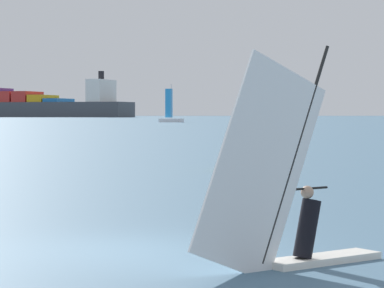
# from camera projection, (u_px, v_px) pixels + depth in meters

# --- Properties ---
(ground_plane) EXTENTS (4000.00, 4000.00, 0.00)m
(ground_plane) POSITION_uv_depth(u_px,v_px,m) (133.00, 249.00, 16.49)
(ground_plane) COLOR #476B84
(windsurfer) EXTENTS (3.76, 1.74, 3.88)m
(windsurfer) POSITION_uv_depth(u_px,v_px,m) (289.00, 205.00, 14.48)
(windsurfer) COLOR white
(windsurfer) RESTS_ON ground_plane
(cargo_ship) EXTENTS (152.49, 110.59, 32.21)m
(cargo_ship) POSITION_uv_depth(u_px,v_px,m) (23.00, 105.00, 634.26)
(cargo_ship) COLOR #3F444C
(cargo_ship) RESTS_ON ground_plane
(distant_headland) EXTENTS (631.26, 236.57, 43.59)m
(distant_headland) POSITION_uv_depth(u_px,v_px,m) (245.00, 99.00, 1169.76)
(distant_headland) COLOR #60665B
(distant_headland) RESTS_ON ground_plane
(channel_buoy) EXTENTS (0.93, 0.93, 2.07)m
(channel_buoy) POSITION_uv_depth(u_px,v_px,m) (242.00, 150.00, 38.90)
(channel_buoy) COLOR yellow
(channel_buoy) RESTS_ON ground_plane
(small_sailboat) EXTENTS (7.20, 6.77, 11.17)m
(small_sailboat) POSITION_uv_depth(u_px,v_px,m) (171.00, 119.00, 259.19)
(small_sailboat) COLOR white
(small_sailboat) RESTS_ON ground_plane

